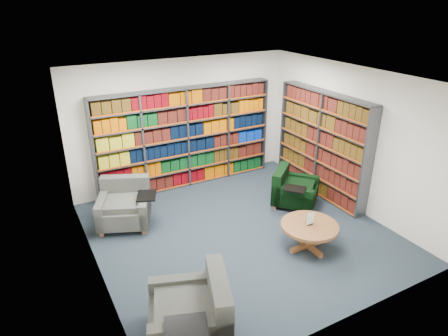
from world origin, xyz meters
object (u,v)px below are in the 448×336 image
chair_green_right (292,190)px  chair_teal_front (196,315)px  coffee_table (309,229)px  chair_teal_left (125,206)px

chair_green_right → chair_teal_front: (-3.19, -2.26, 0.05)m
chair_green_right → coffee_table: 1.56m
chair_teal_front → chair_teal_left: bearing=90.1°
chair_green_right → coffee_table: (-0.70, -1.40, 0.06)m
chair_teal_left → coffee_table: (2.50, -2.33, 0.03)m
chair_teal_left → chair_teal_front: size_ratio=0.95×
chair_teal_front → chair_green_right: bearing=35.3°
chair_green_right → chair_teal_front: chair_teal_front is taller
chair_green_right → coffee_table: bearing=-116.6°
chair_teal_left → chair_green_right: bearing=-16.2°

